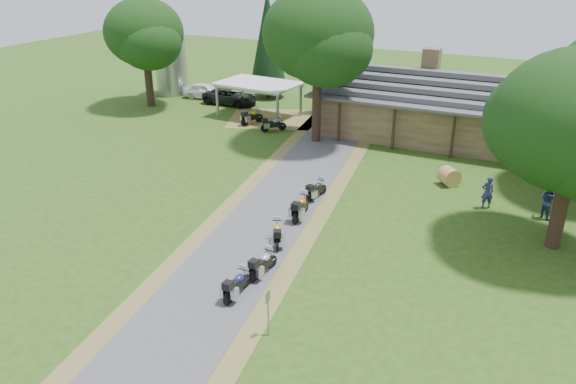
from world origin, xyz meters
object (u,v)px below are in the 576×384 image
at_px(lodge, 466,106).
at_px(carport, 259,99).
at_px(car_dark_suv, 230,93).
at_px(car_white_sedan, 206,89).
at_px(motorcycle_row_b, 263,263).
at_px(motorcycle_row_a, 237,283).
at_px(motorcycle_row_d, 301,206).
at_px(motorcycle_carport_a, 252,116).
at_px(motorcycle_row_c, 277,232).
at_px(motorcycle_row_e, 317,189).
at_px(hay_bale, 449,176).
at_px(motorcycle_carport_b, 273,123).
at_px(silo, 171,63).

bearing_deg(lodge, carport, -176.34).
bearing_deg(car_dark_suv, car_white_sedan, 74.14).
bearing_deg(motorcycle_row_b, motorcycle_row_a, -178.95).
height_order(motorcycle_row_d, motorcycle_carport_a, same).
xyz_separation_m(motorcycle_row_a, motorcycle_carport_a, (-11.14, 21.36, 0.08)).
bearing_deg(car_dark_suv, motorcycle_row_d, -141.10).
bearing_deg(motorcycle_row_c, motorcycle_row_d, -24.39).
relative_size(motorcycle_row_c, motorcycle_carport_a, 0.90).
relative_size(motorcycle_row_e, hay_bale, 1.57).
bearing_deg(motorcycle_carport_b, car_dark_suv, 97.36).
bearing_deg(hay_bale, car_dark_suv, 153.73).
bearing_deg(motorcycle_carport_b, car_white_sedan, 103.36).
bearing_deg(motorcycle_carport_b, motorcycle_row_b, -109.17).
bearing_deg(motorcycle_row_a, carport, 27.21).
relative_size(motorcycle_row_d, motorcycle_carport_b, 1.09).
bearing_deg(motorcycle_carport_b, carport, 87.65).
relative_size(motorcycle_row_d, motorcycle_row_e, 1.15).
bearing_deg(motorcycle_carport_b, hay_bale, -64.24).
distance_m(motorcycle_row_a, motorcycle_row_e, 10.28).
bearing_deg(car_white_sedan, silo, 79.08).
height_order(carport, motorcycle_row_c, carport).
xyz_separation_m(motorcycle_row_b, motorcycle_row_c, (-0.68, 2.72, 0.01)).
distance_m(silo, motorcycle_carport_a, 13.21).
bearing_deg(motorcycle_row_a, silo, 41.17).
relative_size(motorcycle_row_a, motorcycle_carport_b, 0.96).
relative_size(car_white_sedan, motorcycle_row_c, 3.07).
bearing_deg(silo, motorcycle_row_b, -47.42).
bearing_deg(motorcycle_carport_b, motorcycle_row_d, -102.56).
distance_m(lodge, motorcycle_row_b, 23.36).
relative_size(car_white_sedan, motorcycle_carport_b, 3.01).
xyz_separation_m(motorcycle_row_d, motorcycle_carport_a, (-10.50, 13.74, -0.00)).
xyz_separation_m(silo, motorcycle_row_a, (22.88, -26.98, -2.37)).
bearing_deg(car_dark_suv, motorcycle_row_a, -149.38).
bearing_deg(lodge, motorcycle_carport_b, -162.15).
bearing_deg(motorcycle_carport_a, motorcycle_row_a, -132.35).
bearing_deg(motorcycle_row_e, hay_bale, -40.30).
height_order(carport, hay_bale, carport).
relative_size(motorcycle_row_a, motorcycle_row_b, 0.99).
height_order(motorcycle_row_a, motorcycle_row_d, motorcycle_row_d).
distance_m(silo, motorcycle_row_a, 35.45).
distance_m(motorcycle_carport_b, hay_bale, 15.03).
xyz_separation_m(car_dark_suv, motorcycle_row_d, (15.22, -18.33, -0.37)).
relative_size(silo, motorcycle_carport_a, 3.05).
height_order(lodge, carport, lodge).
xyz_separation_m(lodge, motorcycle_row_d, (-5.30, -17.10, -1.79)).
distance_m(silo, motorcycle_row_e, 27.75).
relative_size(carport, motorcycle_row_b, 3.78).
xyz_separation_m(silo, car_dark_suv, (7.01, -1.02, -1.92)).
height_order(motorcycle_row_c, hay_bale, motorcycle_row_c).
xyz_separation_m(car_dark_suv, motorcycle_carport_b, (7.14, -5.53, -0.43)).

